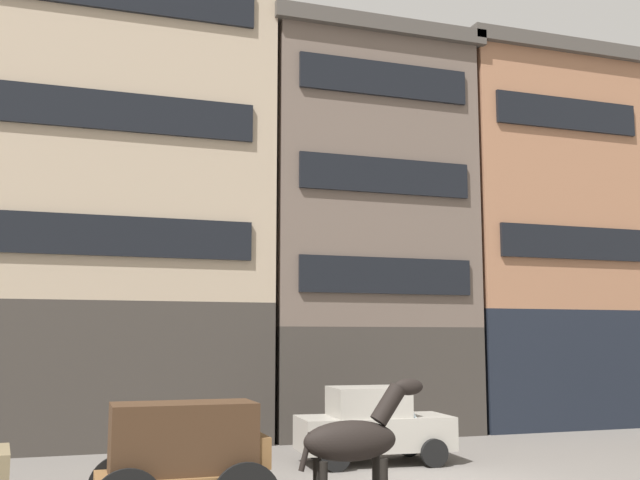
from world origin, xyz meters
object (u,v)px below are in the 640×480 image
at_px(cargo_wagon, 186,455).
at_px(sedan_dark, 373,425).
at_px(draft_horse, 356,439).
at_px(fire_hydrant_curbside, 251,438).

bearing_deg(cargo_wagon, sedan_dark, 42.11).
distance_m(cargo_wagon, draft_horse, 2.95).
distance_m(cargo_wagon, sedan_dark, 7.11).
distance_m(sedan_dark, fire_hydrant_curbside, 3.44).
bearing_deg(cargo_wagon, fire_hydrant_curbside, 68.45).
bearing_deg(sedan_dark, cargo_wagon, -137.89).
bearing_deg(fire_hydrant_curbside, cargo_wagon, -111.55).
relative_size(cargo_wagon, draft_horse, 1.24).
height_order(cargo_wagon, draft_horse, draft_horse).
xyz_separation_m(draft_horse, sedan_dark, (2.32, 4.77, -0.36)).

